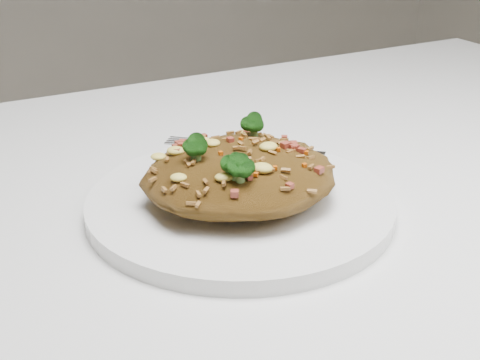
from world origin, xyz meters
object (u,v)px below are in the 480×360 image
object	(u,v)px
fried_rice	(239,166)
fork	(252,148)
plate	(240,203)
dining_table	(280,284)

from	to	relation	value
fried_rice	fork	bearing A→B (deg)	55.38
plate	fork	world-z (taller)	fork
fork	dining_table	bearing A→B (deg)	-58.72
fried_rice	fork	xyz separation A→B (m)	(0.06, 0.09, -0.03)
dining_table	fork	world-z (taller)	fork
fried_rice	fork	size ratio (longest dim) A/B	1.26
dining_table	fork	distance (m)	0.14
plate	fork	xyz separation A→B (m)	(0.06, 0.09, 0.01)
fried_rice	fork	world-z (taller)	fried_rice
dining_table	fork	xyz separation A→B (m)	(0.02, 0.09, 0.11)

